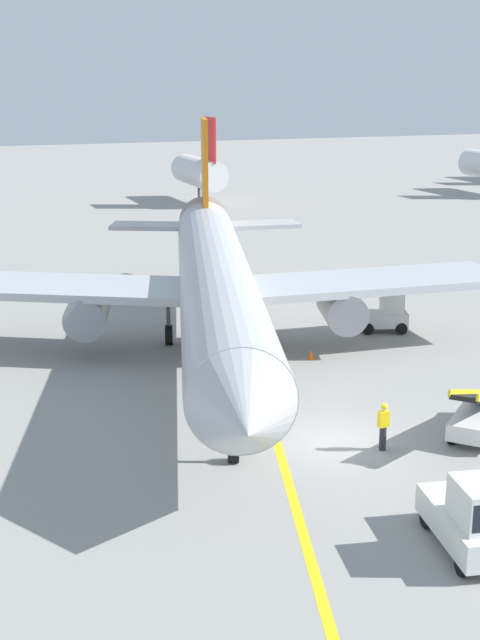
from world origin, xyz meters
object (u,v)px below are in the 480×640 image
at_px(pushback_tug, 477,518).
at_px(belt_loader_forward_hold, 479,414).
at_px(baggage_tug_near_wing, 386,313).
at_px(safety_cone_nose_right, 311,354).
at_px(safety_cone_wingtip_right, 211,376).
at_px(safety_cone_wingtip_left, 262,328).
at_px(ground_crew_marshaller, 383,425).
at_px(safety_cone_nose_left, 250,320).
at_px(airliner, 216,281).

height_order(pushback_tug, belt_loader_forward_hold, belt_loader_forward_hold).
xyz_separation_m(baggage_tug_near_wing, safety_cone_nose_right, (-5.44, -2.75, -0.71)).
height_order(baggage_tug_near_wing, safety_cone_wingtip_right, baggage_tug_near_wing).
height_order(baggage_tug_near_wing, safety_cone_wingtip_left, baggage_tug_near_wing).
distance_m(pushback_tug, ground_crew_marshaller, 6.79).
bearing_deg(ground_crew_marshaller, baggage_tug_near_wing, 59.54).
relative_size(baggage_tug_near_wing, safety_cone_wingtip_left, 6.14).
xyz_separation_m(safety_cone_nose_left, safety_cone_wingtip_left, (-0.02, -1.64, 0.00)).
bearing_deg(pushback_tug, safety_cone_wingtip_right, 97.89).
xyz_separation_m(pushback_tug, safety_cone_nose_left, (2.66, 23.17, -0.77)).
relative_size(belt_loader_forward_hold, safety_cone_nose_right, 10.34).
bearing_deg(ground_crew_marshaller, safety_cone_wingtip_left, 83.78).
relative_size(ground_crew_marshaller, safety_cone_nose_left, 3.86).
xyz_separation_m(belt_loader_forward_hold, ground_crew_marshaller, (-3.84, 0.09, 0.13)).
bearing_deg(safety_cone_wingtip_left, pushback_tug, -97.00).
distance_m(baggage_tug_near_wing, belt_loader_forward_hold, 13.31).
height_order(airliner, baggage_tug_near_wing, airliner).
distance_m(pushback_tug, safety_cone_nose_left, 23.33).
height_order(baggage_tug_near_wing, ground_crew_marshaller, baggage_tug_near_wing).
relative_size(baggage_tug_near_wing, safety_cone_nose_left, 6.14).
height_order(safety_cone_nose_left, safety_cone_wingtip_left, same).
bearing_deg(safety_cone_wingtip_right, safety_cone_nose_right, 12.48).
bearing_deg(safety_cone_wingtip_left, safety_cone_wingtip_right, -128.60).
distance_m(baggage_tug_near_wing, safety_cone_wingtip_right, 11.37).
relative_size(baggage_tug_near_wing, belt_loader_forward_hold, 0.59).
height_order(airliner, pushback_tug, airliner).
bearing_deg(safety_cone_nose_left, belt_loader_forward_hold, -82.38).
relative_size(baggage_tug_near_wing, ground_crew_marshaller, 1.59).
bearing_deg(safety_cone_wingtip_right, airliner, 67.43).
bearing_deg(safety_cone_nose_right, airliner, 146.73).
height_order(airliner, safety_cone_wingtip_right, airliner).
xyz_separation_m(ground_crew_marshaller, safety_cone_wingtip_right, (-3.18, 8.81, -0.69)).
bearing_deg(airliner, safety_cone_wingtip_left, 36.09).
relative_size(ground_crew_marshaller, safety_cone_wingtip_right, 3.86).
relative_size(pushback_tug, safety_cone_wingtip_right, 8.88).
bearing_deg(safety_cone_nose_left, baggage_tug_near_wing, -32.61).
distance_m(airliner, safety_cone_nose_left, 6.13).
xyz_separation_m(baggage_tug_near_wing, safety_cone_nose_left, (-5.85, 3.74, -0.71)).
distance_m(airliner, belt_loader_forward_hold, 13.92).
bearing_deg(airliner, pushback_tug, -88.04).
height_order(airliner, belt_loader_forward_hold, airliner).
xyz_separation_m(airliner, baggage_tug_near_wing, (9.16, 0.30, -2.49)).
height_order(belt_loader_forward_hold, safety_cone_nose_left, belt_loader_forward_hold).
bearing_deg(safety_cone_nose_right, pushback_tug, -100.44).
distance_m(belt_loader_forward_hold, safety_cone_wingtip_right, 11.35).
bearing_deg(safety_cone_nose_right, ground_crew_marshaller, -101.59).
height_order(safety_cone_wingtip_left, safety_cone_wingtip_right, same).
bearing_deg(belt_loader_forward_hold, ground_crew_marshaller, 178.73).
relative_size(safety_cone_nose_right, safety_cone_wingtip_left, 1.00).
relative_size(ground_crew_marshaller, safety_cone_nose_right, 3.86).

